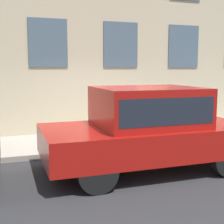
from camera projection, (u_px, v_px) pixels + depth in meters
The scene contains 5 objects.
ground_plane at pixel (109, 154), 7.95m from camera, with size 80.00×80.00×0.00m, color #2D2D30.
sidewalk at pixel (97, 141), 9.04m from camera, with size 2.35×60.00×0.13m.
fire_hydrant at pixel (99, 131), 8.15m from camera, with size 0.28×0.41×0.78m.
person at pixel (125, 110), 8.48m from camera, with size 0.37×0.24×1.52m.
parked_car_red_near at pixel (147, 125), 6.58m from camera, with size 2.05×4.38×1.77m.
Camera 1 is at (-7.34, 2.43, 2.14)m, focal length 50.00 mm.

